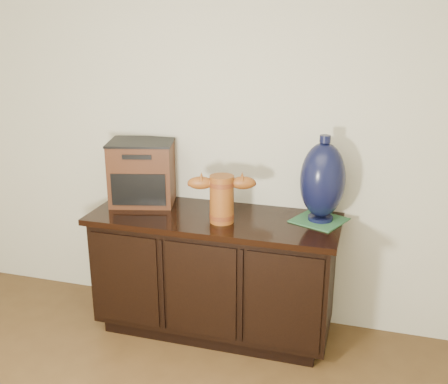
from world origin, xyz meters
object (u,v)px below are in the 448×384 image
(spray_can, at_px, (226,200))
(sideboard, at_px, (214,273))
(lamp_base, at_px, (323,181))
(tv_radio, at_px, (143,172))
(terracotta_vessel, at_px, (222,196))

(spray_can, bearing_deg, sideboard, -121.10)
(sideboard, height_order, lamp_base, lamp_base)
(tv_radio, bearing_deg, terracotta_vessel, -32.83)
(lamp_base, xyz_separation_m, spray_can, (-0.55, -0.02, -0.16))
(sideboard, xyz_separation_m, spray_can, (0.05, 0.08, 0.45))
(sideboard, height_order, terracotta_vessel, terracotta_vessel)
(spray_can, bearing_deg, lamp_base, 1.71)
(sideboard, bearing_deg, terracotta_vessel, -45.84)
(tv_radio, height_order, spray_can, tv_radio)
(sideboard, bearing_deg, tv_radio, 166.70)
(terracotta_vessel, bearing_deg, spray_can, 80.84)
(sideboard, relative_size, spray_can, 9.35)
(sideboard, bearing_deg, spray_can, 58.90)
(terracotta_vessel, distance_m, tv_radio, 0.60)
(sideboard, height_order, spray_can, spray_can)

